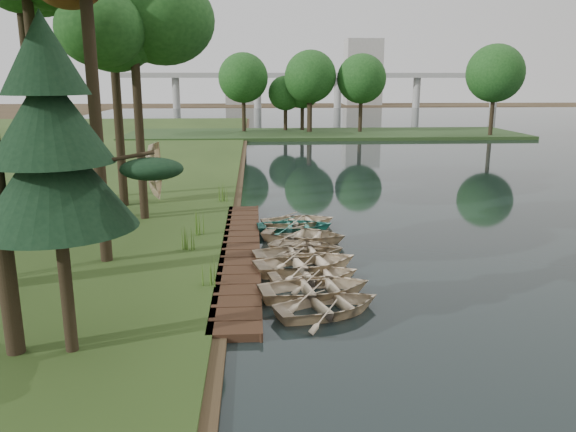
{
  "coord_description": "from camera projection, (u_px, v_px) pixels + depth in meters",
  "views": [
    {
      "loc": [
        -0.97,
        -22.27,
        7.14
      ],
      "look_at": [
        0.38,
        0.18,
        1.63
      ],
      "focal_mm": 35.0,
      "sensor_mm": 36.0,
      "label": 1
    }
  ],
  "objects": [
    {
      "name": "reeds_3",
      "position": [
        222.0,
        193.0,
        32.15
      ],
      "size": [
        0.6,
        0.6,
        1.01
      ],
      "primitive_type": "cone",
      "color": "#3F661E",
      "rests_on": "bank"
    },
    {
      "name": "building_a",
      "position": [
        363.0,
        72.0,
        158.69
      ],
      "size": [
        10.0,
        8.0,
        18.0
      ],
      "primitive_type": "cube",
      "color": "#A5A5A0",
      "rests_on": "ground"
    },
    {
      "name": "rowboat_0",
      "position": [
        329.0,
        303.0,
        17.32
      ],
      "size": [
        4.08,
        3.47,
        0.72
      ],
      "primitive_type": "imported",
      "rotation": [
        0.0,
        0.0,
        1.91
      ],
      "color": "beige",
      "rests_on": "water"
    },
    {
      "name": "rowboat_8",
      "position": [
        298.0,
        219.0,
        27.53
      ],
      "size": [
        4.05,
        3.22,
        0.75
      ],
      "primitive_type": "imported",
      "rotation": [
        0.0,
        0.0,
        1.76
      ],
      "color": "beige",
      "rests_on": "water"
    },
    {
      "name": "rowboat_1",
      "position": [
        316.0,
        286.0,
        18.67
      ],
      "size": [
        4.25,
        3.38,
        0.79
      ],
      "primitive_type": "imported",
      "rotation": [
        0.0,
        0.0,
        1.76
      ],
      "color": "beige",
      "rests_on": "water"
    },
    {
      "name": "stored_rowboat",
      "position": [
        158.0,
        194.0,
        32.48
      ],
      "size": [
        3.58,
        2.74,
        0.69
      ],
      "primitive_type": "imported",
      "rotation": [
        3.14,
        0.0,
        1.46
      ],
      "color": "beige",
      "rests_on": "bank"
    },
    {
      "name": "building_b",
      "position": [
        240.0,
        83.0,
        162.22
      ],
      "size": [
        8.0,
        8.0,
        12.0
      ],
      "primitive_type": "cube",
      "color": "#A5A5A0",
      "rests_on": "ground"
    },
    {
      "name": "far_trees",
      "position": [
        298.0,
        85.0,
        70.57
      ],
      "size": [
        45.6,
        5.6,
        8.8
      ],
      "color": "black",
      "rests_on": "peninsula"
    },
    {
      "name": "boardwalk",
      "position": [
        241.0,
        252.0,
        23.22
      ],
      "size": [
        1.6,
        16.0,
        0.3
      ],
      "primitive_type": "cube",
      "color": "#362115",
      "rests_on": "ground"
    },
    {
      "name": "rowboat_2",
      "position": [
        314.0,
        273.0,
        20.04
      ],
      "size": [
        3.69,
        2.95,
        0.68
      ],
      "primitive_type": "imported",
      "rotation": [
        0.0,
        0.0,
        1.77
      ],
      "color": "beige",
      "rests_on": "water"
    },
    {
      "name": "reeds_0",
      "position": [
        208.0,
        271.0,
        19.07
      ],
      "size": [
        0.6,
        0.6,
        0.94
      ],
      "primitive_type": "cone",
      "color": "#3F661E",
      "rests_on": "bank"
    },
    {
      "name": "rowboat_5",
      "position": [
        306.0,
        244.0,
        23.6
      ],
      "size": [
        3.46,
        2.88,
        0.62
      ],
      "primitive_type": "imported",
      "rotation": [
        0.0,
        0.0,
        1.29
      ],
      "color": "beige",
      "rests_on": "water"
    },
    {
      "name": "pine_tree",
      "position": [
        52.0,
        145.0,
        13.28
      ],
      "size": [
        3.8,
        3.8,
        8.38
      ],
      "color": "black",
      "rests_on": "bank"
    },
    {
      "name": "rowboat_7",
      "position": [
        295.0,
        225.0,
        26.6
      ],
      "size": [
        3.72,
        2.76,
        0.74
      ],
      "primitive_type": "imported",
      "rotation": [
        0.0,
        0.0,
        1.63
      ],
      "color": "teal",
      "rests_on": "water"
    },
    {
      "name": "tree_4",
      "position": [
        133.0,
        30.0,
        26.2
      ],
      "size": [
        4.72,
        4.72,
        11.14
      ],
      "color": "black",
      "rests_on": "bank"
    },
    {
      "name": "rowboat_6",
      "position": [
        304.0,
        233.0,
        25.03
      ],
      "size": [
        4.42,
        3.73,
        0.78
      ],
      "primitive_type": "imported",
      "rotation": [
        0.0,
        0.0,
        1.25
      ],
      "color": "beige",
      "rests_on": "water"
    },
    {
      "name": "reeds_1",
      "position": [
        188.0,
        238.0,
        23.04
      ],
      "size": [
        0.6,
        0.6,
        0.92
      ],
      "primitive_type": "cone",
      "color": "#3F661E",
      "rests_on": "bank"
    },
    {
      "name": "bridge",
      "position": [
        307.0,
        79.0,
        138.73
      ],
      "size": [
        95.9,
        4.0,
        8.6
      ],
      "color": "#A5A5A0",
      "rests_on": "ground"
    },
    {
      "name": "rowboat_3",
      "position": [
        307.0,
        260.0,
        21.2
      ],
      "size": [
        4.59,
        3.77,
        0.83
      ],
      "primitive_type": "imported",
      "rotation": [
        0.0,
        0.0,
        1.83
      ],
      "color": "beige",
      "rests_on": "water"
    },
    {
      "name": "reeds_2",
      "position": [
        198.0,
        223.0,
        25.28
      ],
      "size": [
        0.6,
        0.6,
        1.04
      ],
      "primitive_type": "cone",
      "color": "#3F661E",
      "rests_on": "bank"
    },
    {
      "name": "ground",
      "position": [
        279.0,
        255.0,
        23.35
      ],
      "size": [
        300.0,
        300.0,
        0.0
      ],
      "primitive_type": "plane",
      "color": "#3D2F1D"
    },
    {
      "name": "peninsula",
      "position": [
        324.0,
        134.0,
        72.24
      ],
      "size": [
        50.0,
        14.0,
        0.45
      ],
      "primitive_type": "cube",
      "color": "#263E1B",
      "rests_on": "ground"
    },
    {
      "name": "rowboat_4",
      "position": [
        299.0,
        251.0,
        22.46
      ],
      "size": [
        4.08,
        3.21,
        0.76
      ],
      "primitive_type": "imported",
      "rotation": [
        0.0,
        0.0,
        1.74
      ],
      "color": "beige",
      "rests_on": "water"
    }
  ]
}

